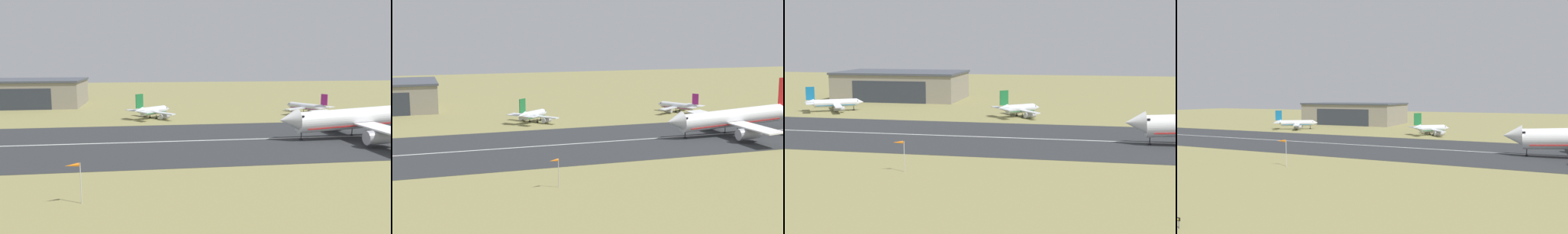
# 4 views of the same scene
# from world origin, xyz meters

# --- Properties ---
(ground_plane) EXTENTS (671.05, 671.05, 0.00)m
(ground_plane) POSITION_xyz_m (0.00, 56.90, 0.00)
(ground_plane) COLOR olive
(runway_strip) EXTENTS (431.05, 52.59, 0.06)m
(runway_strip) POSITION_xyz_m (0.00, 113.81, 0.03)
(runway_strip) COLOR #2B2D30
(runway_strip) RESTS_ON ground_plane
(runway_centreline) EXTENTS (387.95, 0.70, 0.01)m
(runway_centreline) POSITION_xyz_m (0.00, 113.81, 0.07)
(runway_centreline) COLOR silver
(runway_centreline) RESTS_ON runway_strip
(hangar_building) EXTENTS (56.57, 35.94, 12.78)m
(hangar_building) POSITION_xyz_m (-37.99, 205.36, 6.41)
(hangar_building) COLOR gray
(hangar_building) RESTS_ON ground_plane
(airplane_parked_centre) EXTENTS (22.32, 21.49, 9.64)m
(airplane_parked_centre) POSITION_xyz_m (-48.53, 157.97, 3.07)
(airplane_parked_centre) COLOR silver
(airplane_parked_centre) RESTS_ON ground_plane
(airplane_parked_east) EXTENTS (18.39, 19.32, 9.71)m
(airplane_parked_east) POSITION_xyz_m (22.78, 156.18, 2.86)
(airplane_parked_east) COLOR silver
(airplane_parked_east) RESTS_ON ground_plane
(windsock_pole) EXTENTS (2.30, 1.18, 6.53)m
(windsock_pole) POSITION_xyz_m (8.54, 70.39, 5.80)
(windsock_pole) COLOR #B7B7BC
(windsock_pole) RESTS_ON ground_plane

